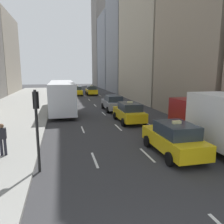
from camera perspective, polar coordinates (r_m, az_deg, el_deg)
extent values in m
cube|color=gray|center=(29.98, -23.23, 1.40)|extent=(8.00, 66.00, 0.15)
cube|color=white|center=(11.18, -4.56, -12.32)|extent=(0.12, 2.00, 0.01)
cube|color=white|center=(16.84, -7.66, -4.55)|extent=(0.12, 2.00, 0.01)
cube|color=white|center=(22.67, -9.15, -0.71)|extent=(0.12, 2.00, 0.01)
cube|color=white|center=(28.57, -10.03, 1.54)|extent=(0.12, 2.00, 0.01)
cube|color=white|center=(34.51, -10.60, 3.03)|extent=(0.12, 2.00, 0.01)
cube|color=white|center=(40.46, -11.01, 4.07)|extent=(0.12, 2.00, 0.01)
cube|color=white|center=(46.43, -11.32, 4.85)|extent=(0.12, 2.00, 0.01)
cube|color=white|center=(52.40, -11.55, 5.45)|extent=(0.12, 2.00, 0.01)
cube|color=white|center=(11.88, 9.17, -11.02)|extent=(0.12, 2.00, 0.01)
cube|color=white|center=(17.31, 1.63, -4.04)|extent=(0.12, 2.00, 0.01)
cube|color=white|center=(23.02, -2.19, -0.42)|extent=(0.12, 2.00, 0.01)
cube|color=white|center=(28.85, -4.47, 1.76)|extent=(0.12, 2.00, 0.01)
cube|color=white|center=(34.74, -5.98, 3.19)|extent=(0.12, 2.00, 0.01)
cube|color=white|center=(40.66, -7.06, 4.21)|extent=(0.12, 2.00, 0.01)
cube|color=white|center=(46.60, -7.86, 4.97)|extent=(0.12, 2.00, 0.01)
cube|color=white|center=(52.56, -8.49, 5.56)|extent=(0.12, 2.00, 0.01)
cube|color=white|center=(13.16, 20.68, -9.43)|extent=(0.12, 2.00, 0.01)
cube|color=white|center=(18.21, 10.19, -3.48)|extent=(0.12, 2.00, 0.01)
cube|color=white|center=(23.71, 4.47, -0.13)|extent=(0.12, 2.00, 0.01)
cube|color=white|center=(29.40, 0.94, 1.95)|extent=(0.12, 2.00, 0.01)
cube|color=white|center=(35.20, -1.45, 3.34)|extent=(0.12, 2.00, 0.01)
cube|color=white|center=(41.05, -3.16, 4.33)|extent=(0.12, 2.00, 0.01)
cube|color=white|center=(46.95, -4.45, 5.08)|extent=(0.12, 2.00, 0.01)
cube|color=white|center=(52.86, -5.45, 5.65)|extent=(0.12, 2.00, 0.01)
cube|color=#A89E89|center=(36.69, 10.33, 25.94)|extent=(6.00, 15.62, 28.51)
cube|color=gray|center=(48.98, 3.32, 17.46)|extent=(6.00, 11.38, 20.74)
cube|color=gray|center=(60.60, -0.07, 15.30)|extent=(6.00, 11.53, 19.04)
cube|color=slate|center=(72.54, -2.28, 18.48)|extent=(6.00, 10.36, 29.11)
cube|color=yellow|center=(19.09, 4.43, -0.54)|extent=(1.80, 4.40, 0.76)
cube|color=#28333D|center=(18.72, 4.71, 1.42)|extent=(1.58, 2.29, 0.64)
cube|color=#F2E599|center=(18.67, 4.72, 2.60)|extent=(0.44, 0.20, 0.14)
cylinder|color=black|center=(20.21, 0.82, -0.99)|extent=(0.22, 0.66, 0.66)
cylinder|color=black|center=(20.71, 5.65, -0.76)|extent=(0.22, 0.66, 0.66)
cylinder|color=black|center=(17.64, 2.96, -2.69)|extent=(0.22, 0.66, 0.66)
cylinder|color=black|center=(18.21, 8.42, -2.38)|extent=(0.22, 0.66, 0.66)
cube|color=yellow|center=(41.71, -9.19, 5.29)|extent=(1.80, 4.40, 0.76)
cube|color=#28333D|center=(41.39, -9.19, 6.22)|extent=(1.58, 2.29, 0.64)
cube|color=#F2E599|center=(41.37, -9.20, 6.76)|extent=(0.44, 0.20, 0.14)
cylinder|color=black|center=(43.05, -10.50, 4.89)|extent=(0.22, 0.66, 0.66)
cylinder|color=black|center=(43.17, -8.11, 4.98)|extent=(0.22, 0.66, 0.66)
cylinder|color=black|center=(40.34, -10.31, 4.54)|extent=(0.22, 0.66, 0.66)
cylinder|color=black|center=(40.47, -7.76, 4.63)|extent=(0.22, 0.66, 0.66)
cube|color=yellow|center=(12.13, 15.66, -7.30)|extent=(1.80, 4.40, 0.76)
cube|color=#28333D|center=(11.72, 16.45, -4.40)|extent=(1.58, 2.29, 0.64)
cube|color=#F2E599|center=(11.63, 16.55, -2.54)|extent=(0.44, 0.20, 0.14)
cylinder|color=black|center=(13.04, 9.18, -7.55)|extent=(0.22, 0.66, 0.66)
cylinder|color=black|center=(13.80, 16.16, -6.82)|extent=(0.22, 0.66, 0.66)
cylinder|color=black|center=(10.72, 14.81, -11.80)|extent=(0.22, 0.66, 0.66)
cylinder|color=black|center=(11.64, 22.80, -10.48)|extent=(0.22, 0.66, 0.66)
cube|color=yellow|center=(42.20, -5.40, 5.43)|extent=(1.80, 4.40, 0.76)
cube|color=#28333D|center=(41.88, -5.36, 6.35)|extent=(1.58, 2.29, 0.64)
cube|color=#F2E599|center=(41.86, -5.37, 6.89)|extent=(0.44, 0.20, 0.14)
cylinder|color=black|center=(43.47, -6.81, 5.04)|extent=(0.22, 0.66, 0.66)
cylinder|color=black|center=(43.70, -4.46, 5.11)|extent=(0.22, 0.66, 0.66)
cylinder|color=black|center=(40.77, -6.38, 4.70)|extent=(0.22, 0.66, 0.66)
cylinder|color=black|center=(41.02, -3.88, 4.78)|extent=(0.22, 0.66, 0.66)
cube|color=#9EA0A5|center=(24.88, 0.20, 2.06)|extent=(1.80, 4.64, 0.77)
cube|color=#28333D|center=(24.52, 0.35, 3.60)|extent=(1.58, 2.41, 0.64)
cylinder|color=black|center=(26.14, -2.45, 1.60)|extent=(0.22, 0.66, 0.66)
cylinder|color=black|center=(26.53, 1.37, 1.74)|extent=(0.22, 0.66, 0.66)
cylinder|color=black|center=(23.36, -1.13, 0.55)|extent=(0.22, 0.66, 0.66)
cylinder|color=black|center=(23.79, 3.11, 0.72)|extent=(0.22, 0.66, 0.66)
cube|color=silver|center=(25.04, -12.93, 4.35)|extent=(2.50, 11.60, 2.90)
cube|color=#28333D|center=(30.74, -13.04, 6.07)|extent=(2.30, 0.12, 1.40)
cube|color=#28333D|center=(25.04, -15.74, 5.03)|extent=(0.08, 9.86, 1.10)
cube|color=yellow|center=(30.69, -13.11, 7.75)|extent=(1.50, 0.10, 0.36)
cylinder|color=black|center=(28.79, -15.37, 2.39)|extent=(0.30, 1.00, 1.00)
cylinder|color=black|center=(28.80, -10.39, 2.59)|extent=(0.30, 1.00, 1.00)
cylinder|color=black|center=(22.09, -15.96, 0.03)|extent=(0.30, 1.00, 1.00)
cylinder|color=black|center=(22.10, -9.48, 0.29)|extent=(0.30, 1.00, 1.00)
cube|color=maroon|center=(15.68, 19.91, -0.59)|extent=(2.10, 2.40, 2.10)
cube|color=#28333D|center=(16.59, 17.83, 1.16)|extent=(1.90, 0.10, 0.90)
cylinder|color=black|center=(15.37, 16.37, -4.62)|extent=(0.28, 0.90, 0.90)
cylinder|color=black|center=(16.49, 22.76, -4.00)|extent=(0.28, 0.90, 0.90)
cylinder|color=#23232D|center=(12.46, -26.92, -8.22)|extent=(0.14, 0.14, 0.86)
cylinder|color=#23232D|center=(12.42, -26.10, -8.21)|extent=(0.14, 0.14, 0.86)
cube|color=black|center=(12.25, -26.78, -5.06)|extent=(0.36, 0.22, 0.56)
sphere|color=brown|center=(12.16, -26.93, -3.24)|extent=(0.22, 0.22, 0.22)
cylinder|color=black|center=(9.84, -18.92, -5.00)|extent=(0.12, 0.12, 3.60)
cube|color=black|center=(9.77, -19.29, 2.95)|extent=(0.24, 0.20, 0.72)
sphere|color=red|center=(9.85, -19.30, 4.35)|extent=(0.14, 0.14, 0.14)
sphere|color=#4C3F14|center=(9.87, -19.22, 3.03)|extent=(0.14, 0.14, 0.14)
sphere|color=#198C2D|center=(9.90, -19.14, 1.71)|extent=(0.14, 0.14, 0.14)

